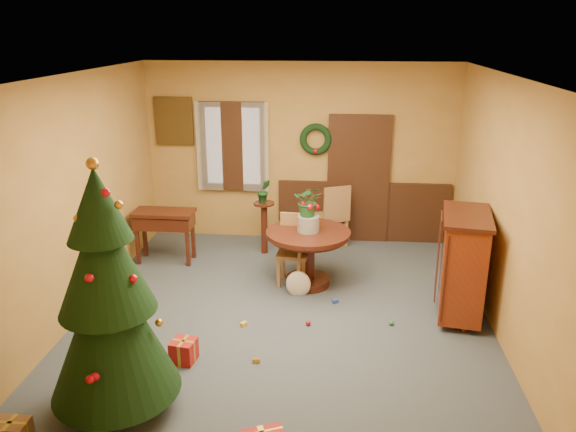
# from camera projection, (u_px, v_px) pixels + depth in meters

# --- Properties ---
(room_envelope) EXTENTS (5.50, 5.50, 5.50)m
(room_envelope) POSITION_uv_depth(u_px,v_px,m) (313.00, 174.00, 9.15)
(room_envelope) COLOR #333C4A
(room_envelope) RESTS_ON ground
(dining_table) EXTENTS (1.15, 1.15, 0.79)m
(dining_table) POSITION_uv_depth(u_px,v_px,m) (308.00, 247.00, 7.63)
(dining_table) COLOR black
(dining_table) RESTS_ON floor
(urn) EXTENTS (0.29, 0.29, 0.22)m
(urn) POSITION_uv_depth(u_px,v_px,m) (308.00, 223.00, 7.52)
(urn) COLOR slate
(urn) RESTS_ON dining_table
(centerpiece_plant) EXTENTS (0.38, 0.33, 0.42)m
(centerpiece_plant) POSITION_uv_depth(u_px,v_px,m) (309.00, 201.00, 7.42)
(centerpiece_plant) COLOR #1E4C23
(centerpiece_plant) RESTS_ON urn
(chair_near) EXTENTS (0.45, 0.45, 0.97)m
(chair_near) POSITION_uv_depth(u_px,v_px,m) (294.00, 247.00, 7.75)
(chair_near) COLOR #925F3A
(chair_near) RESTS_ON floor
(chair_far) EXTENTS (0.59, 0.59, 1.03)m
(chair_far) POSITION_uv_depth(u_px,v_px,m) (334.00, 214.00, 9.01)
(chair_far) COLOR #925F3A
(chair_far) RESTS_ON floor
(guitar) EXTENTS (0.41, 0.55, 0.76)m
(guitar) POSITION_uv_depth(u_px,v_px,m) (298.00, 268.00, 7.38)
(guitar) COLOR beige
(guitar) RESTS_ON floor
(plant_stand) EXTENTS (0.32, 0.32, 0.83)m
(plant_stand) POSITION_uv_depth(u_px,v_px,m) (264.00, 222.00, 8.74)
(plant_stand) COLOR black
(plant_stand) RESTS_ON floor
(stand_plant) EXTENTS (0.25, 0.23, 0.37)m
(stand_plant) POSITION_uv_depth(u_px,v_px,m) (264.00, 191.00, 8.58)
(stand_plant) COLOR #19471E
(stand_plant) RESTS_ON plant_stand
(christmas_tree) EXTENTS (1.17, 1.17, 2.41)m
(christmas_tree) POSITION_uv_depth(u_px,v_px,m) (108.00, 299.00, 4.91)
(christmas_tree) COLOR #382111
(christmas_tree) RESTS_ON floor
(writing_desk) EXTENTS (0.90, 0.45, 0.80)m
(writing_desk) POSITION_uv_depth(u_px,v_px,m) (164.00, 223.00, 8.40)
(writing_desk) COLOR black
(writing_desk) RESTS_ON floor
(sideboard) EXTENTS (0.70, 1.11, 1.32)m
(sideboard) POSITION_uv_depth(u_px,v_px,m) (463.00, 263.00, 6.75)
(sideboard) COLOR #5E1F0A
(sideboard) RESTS_ON floor
(gift_a) EXTENTS (0.31, 0.23, 0.16)m
(gift_a) POSITION_uv_depth(u_px,v_px,m) (11.00, 430.00, 4.87)
(gift_a) COLOR brown
(gift_a) RESTS_ON floor
(gift_b) EXTENTS (0.28, 0.28, 0.25)m
(gift_b) POSITION_uv_depth(u_px,v_px,m) (184.00, 351.00, 5.98)
(gift_b) COLOR #A51816
(gift_b) RESTS_ON floor
(gift_c) EXTENTS (0.28, 0.26, 0.13)m
(gift_c) POSITION_uv_depth(u_px,v_px,m) (110.00, 310.00, 6.97)
(gift_c) COLOR brown
(gift_c) RESTS_ON floor
(toy_a) EXTENTS (0.09, 0.08, 0.05)m
(toy_a) POSITION_uv_depth(u_px,v_px,m) (335.00, 301.00, 7.27)
(toy_a) COLOR #2947B3
(toy_a) RESTS_ON floor
(toy_b) EXTENTS (0.06, 0.06, 0.06)m
(toy_b) POSITION_uv_depth(u_px,v_px,m) (391.00, 323.00, 6.73)
(toy_b) COLOR #238039
(toy_b) RESTS_ON floor
(toy_c) EXTENTS (0.09, 0.09, 0.05)m
(toy_c) POSITION_uv_depth(u_px,v_px,m) (244.00, 324.00, 6.71)
(toy_c) COLOR gold
(toy_c) RESTS_ON floor
(toy_d) EXTENTS (0.06, 0.06, 0.06)m
(toy_d) POSITION_uv_depth(u_px,v_px,m) (308.00, 323.00, 6.73)
(toy_d) COLOR red
(toy_d) RESTS_ON floor
(toy_e) EXTENTS (0.09, 0.06, 0.05)m
(toy_e) POSITION_uv_depth(u_px,v_px,m) (256.00, 360.00, 5.98)
(toy_e) COLOR gold
(toy_e) RESTS_ON floor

